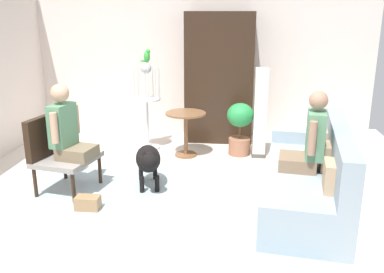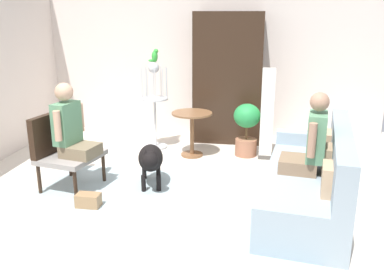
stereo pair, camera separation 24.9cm
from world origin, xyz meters
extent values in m
plane|color=beige|center=(0.00, 0.00, 0.00)|extent=(6.59, 6.59, 0.00)
cube|color=silver|center=(0.00, 2.81, 1.30)|extent=(5.98, 0.12, 2.59)
cube|color=#9EB2B7|center=(-0.03, -0.29, 0.00)|extent=(3.15, 2.23, 0.01)
cube|color=#8EA0AD|center=(1.49, -0.09, 0.22)|extent=(1.11, 2.18, 0.45)
cube|color=#8EA0AD|center=(1.81, -0.13, 0.68)|extent=(0.46, 2.09, 0.47)
cube|color=#8EA0AD|center=(1.62, 0.86, 0.53)|extent=(0.85, 0.29, 0.16)
cube|color=tan|center=(1.61, -0.63, 0.59)|extent=(0.14, 0.33, 0.28)
cube|color=tan|center=(1.69, -0.06, 0.59)|extent=(0.14, 0.32, 0.28)
cube|color=tan|center=(1.77, 0.51, 0.59)|extent=(0.14, 0.34, 0.28)
cylinder|color=black|center=(-0.94, 0.34, 0.18)|extent=(0.04, 0.04, 0.36)
cylinder|color=black|center=(-1.05, -0.24, 0.18)|extent=(0.04, 0.04, 0.36)
cylinder|color=black|center=(-1.43, 0.44, 0.18)|extent=(0.04, 0.04, 0.36)
cylinder|color=black|center=(-1.55, -0.14, 0.18)|extent=(0.04, 0.04, 0.36)
cube|color=gray|center=(-1.24, 0.10, 0.39)|extent=(0.73, 0.79, 0.06)
cube|color=black|center=(-1.50, 0.15, 0.66)|extent=(0.22, 0.69, 0.48)
cube|color=#80654C|center=(1.40, -0.07, 0.52)|extent=(0.43, 0.43, 0.14)
cube|color=#598C66|center=(1.56, -0.10, 0.83)|extent=(0.23, 0.40, 0.50)
sphere|color=#A57A60|center=(1.56, -0.10, 1.20)|extent=(0.19, 0.19, 0.19)
cylinder|color=#A57A60|center=(1.49, -0.32, 0.86)|extent=(0.08, 0.08, 0.35)
cylinder|color=#A57A60|center=(1.55, 0.14, 0.86)|extent=(0.08, 0.08, 0.35)
cube|color=#77664D|center=(-1.10, 0.07, 0.49)|extent=(0.45, 0.43, 0.14)
cube|color=#598C66|center=(-1.26, 0.10, 0.81)|extent=(0.25, 0.38, 0.49)
sphere|color=tan|center=(-1.26, 0.10, 1.18)|extent=(0.21, 0.21, 0.21)
cylinder|color=tan|center=(-1.18, 0.31, 0.83)|extent=(0.08, 0.08, 0.35)
cylinder|color=tan|center=(-1.27, -0.12, 0.83)|extent=(0.08, 0.08, 0.35)
cylinder|color=brown|center=(0.01, 1.49, 0.65)|extent=(0.59, 0.59, 0.02)
cylinder|color=brown|center=(0.01, 1.49, 0.32)|extent=(0.06, 0.06, 0.63)
cylinder|color=brown|center=(0.01, 1.49, 0.01)|extent=(0.32, 0.32, 0.03)
ellipsoid|color=black|center=(-0.32, 0.32, 0.35)|extent=(0.43, 0.61, 0.30)
sphere|color=black|center=(-0.23, -0.01, 0.44)|extent=(0.20, 0.20, 0.20)
cone|color=black|center=(-0.18, 0.00, 0.55)|extent=(0.06, 0.06, 0.06)
cone|color=black|center=(-0.28, -0.02, 0.55)|extent=(0.06, 0.06, 0.06)
cylinder|color=black|center=(-0.40, 0.67, 0.39)|extent=(0.08, 0.18, 0.10)
cylinder|color=black|center=(-0.18, 0.15, 0.10)|extent=(0.06, 0.06, 0.20)
cylinder|color=black|center=(-0.36, 0.11, 0.10)|extent=(0.06, 0.06, 0.20)
cylinder|color=black|center=(-0.28, 0.53, 0.10)|extent=(0.06, 0.06, 0.20)
cylinder|color=black|center=(-0.45, 0.48, 0.10)|extent=(0.06, 0.06, 0.20)
cylinder|color=silver|center=(-0.62, 1.78, 0.01)|extent=(0.36, 0.36, 0.03)
cylinder|color=silver|center=(-0.62, 1.78, 0.39)|extent=(0.04, 0.04, 0.77)
cylinder|color=silver|center=(-0.62, 1.78, 0.78)|extent=(0.42, 0.42, 0.02)
cylinder|color=silver|center=(-0.43, 1.78, 1.03)|extent=(0.01, 0.01, 0.47)
cylinder|color=silver|center=(-0.46, 1.90, 1.03)|extent=(0.01, 0.01, 0.47)
cylinder|color=silver|center=(-0.56, 1.97, 1.03)|extent=(0.01, 0.01, 0.47)
cylinder|color=silver|center=(-0.69, 1.97, 1.03)|extent=(0.01, 0.01, 0.47)
cylinder|color=silver|center=(-0.78, 1.90, 1.03)|extent=(0.01, 0.01, 0.47)
cylinder|color=silver|center=(-0.82, 1.78, 1.03)|extent=(0.01, 0.01, 0.47)
cylinder|color=silver|center=(-0.78, 1.67, 1.03)|extent=(0.01, 0.01, 0.47)
cylinder|color=silver|center=(-0.69, 1.60, 1.03)|extent=(0.01, 0.01, 0.47)
cylinder|color=silver|center=(-0.56, 1.60, 1.03)|extent=(0.01, 0.01, 0.47)
cylinder|color=silver|center=(-0.46, 1.67, 1.03)|extent=(0.01, 0.01, 0.47)
sphere|color=silver|center=(-0.62, 1.78, 1.26)|extent=(0.17, 0.17, 0.17)
ellipsoid|color=green|center=(-0.61, 1.78, 1.43)|extent=(0.09, 0.10, 0.17)
sphere|color=green|center=(-0.59, 1.78, 1.50)|extent=(0.07, 0.07, 0.07)
cone|color=#D8BF4C|center=(-0.55, 1.78, 1.50)|extent=(0.03, 0.02, 0.02)
ellipsoid|color=green|center=(-0.65, 1.78, 1.36)|extent=(0.12, 0.03, 0.04)
cylinder|color=#996047|center=(0.80, 1.63, 0.13)|extent=(0.32, 0.32, 0.25)
cylinder|color=brown|center=(0.80, 1.63, 0.35)|extent=(0.03, 0.03, 0.20)
ellipsoid|color=#268942|center=(0.80, 1.63, 0.61)|extent=(0.39, 0.39, 0.35)
cube|color=#4C4742|center=(1.08, 1.57, 0.03)|extent=(0.20, 0.20, 0.06)
cube|color=white|center=(1.08, 1.57, 0.68)|extent=(0.18, 0.18, 1.25)
cube|color=black|center=(0.45, 2.40, 1.04)|extent=(1.08, 0.56, 2.07)
cube|color=#99724C|center=(-0.84, -0.39, 0.08)|extent=(0.26, 0.16, 0.15)
camera|label=1|loc=(0.71, -4.38, 2.06)|focal=39.15mm
camera|label=2|loc=(0.95, -4.35, 2.06)|focal=39.15mm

